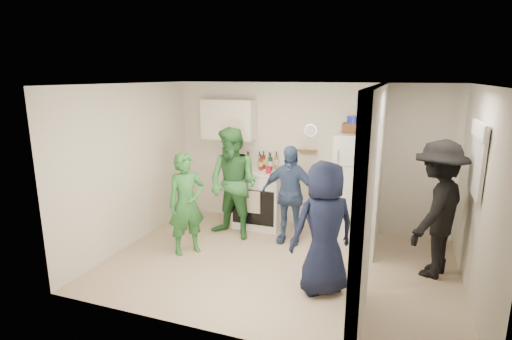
{
  "coord_description": "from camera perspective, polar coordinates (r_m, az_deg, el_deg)",
  "views": [
    {
      "loc": [
        1.48,
        -4.99,
        2.61
      ],
      "look_at": [
        -0.48,
        0.4,
        1.25
      ],
      "focal_mm": 28.0,
      "sensor_mm": 36.0,
      "label": 1
    }
  ],
  "objects": [
    {
      "name": "floor",
      "position": [
        5.82,
        3.17,
        -13.31
      ],
      "size": [
        4.8,
        4.8,
        0.0
      ],
      "primitive_type": "plane",
      "color": "tan",
      "rests_on": "ground"
    },
    {
      "name": "wall_back",
      "position": [
        6.99,
        7.35,
        2.01
      ],
      "size": [
        4.8,
        0.0,
        4.8
      ],
      "primitive_type": "plane",
      "rotation": [
        1.57,
        0.0,
        0.0
      ],
      "color": "silver",
      "rests_on": "floor"
    },
    {
      "name": "wall_front",
      "position": [
        3.86,
        -3.99,
        -7.37
      ],
      "size": [
        4.8,
        0.0,
        4.8
      ],
      "primitive_type": "plane",
      "rotation": [
        -1.57,
        0.0,
        0.0
      ],
      "color": "silver",
      "rests_on": "floor"
    },
    {
      "name": "wall_left",
      "position": [
        6.46,
        -17.49,
        0.57
      ],
      "size": [
        0.0,
        3.4,
        3.4
      ],
      "primitive_type": "plane",
      "rotation": [
        1.57,
        0.0,
        1.57
      ],
      "color": "silver",
      "rests_on": "floor"
    },
    {
      "name": "wall_right",
      "position": [
        5.26,
        29.33,
        -3.43
      ],
      "size": [
        0.0,
        3.4,
        3.4
      ],
      "primitive_type": "plane",
      "rotation": [
        1.57,
        0.0,
        -1.57
      ],
      "color": "silver",
      "rests_on": "floor"
    },
    {
      "name": "ceiling",
      "position": [
        5.21,
        3.53,
        12.1
      ],
      "size": [
        4.8,
        4.8,
        0.0
      ],
      "primitive_type": "plane",
      "rotation": [
        3.14,
        0.0,
        0.0
      ],
      "color": "white",
      "rests_on": "wall_back"
    },
    {
      "name": "partition_pier_back",
      "position": [
        6.25,
        16.9,
        0.18
      ],
      "size": [
        0.12,
        1.2,
        2.5
      ],
      "primitive_type": "cube",
      "color": "silver",
      "rests_on": "floor"
    },
    {
      "name": "partition_pier_front",
      "position": [
        4.13,
        15.06,
        -6.38
      ],
      "size": [
        0.12,
        1.2,
        2.5
      ],
      "primitive_type": "cube",
      "color": "silver",
      "rests_on": "floor"
    },
    {
      "name": "partition_header",
      "position": [
        5.01,
        16.96,
        9.21
      ],
      "size": [
        0.12,
        1.0,
        0.4
      ],
      "primitive_type": "cube",
      "color": "silver",
      "rests_on": "partition_pier_back"
    },
    {
      "name": "stove",
      "position": [
        7.06,
        0.56,
        -3.97
      ],
      "size": [
        0.85,
        0.71,
        1.02
      ],
      "primitive_type": "cube",
      "color": "white",
      "rests_on": "floor"
    },
    {
      "name": "upper_cabinet",
      "position": [
        7.16,
        -3.91,
        7.22
      ],
      "size": [
        0.95,
        0.34,
        0.7
      ],
      "primitive_type": "cube",
      "color": "silver",
      "rests_on": "wall_back"
    },
    {
      "name": "fridge",
      "position": [
        6.59,
        14.21,
        -2.4
      ],
      "size": [
        0.71,
        0.69,
        1.74
      ],
      "primitive_type": "cube",
      "color": "silver",
      "rests_on": "floor"
    },
    {
      "name": "wicker_basket",
      "position": [
        6.47,
        13.85,
        5.86
      ],
      "size": [
        0.35,
        0.25,
        0.15
      ],
      "primitive_type": "cube",
      "color": "brown",
      "rests_on": "fridge"
    },
    {
      "name": "blue_bowl",
      "position": [
        6.45,
        13.91,
        7.0
      ],
      "size": [
        0.24,
        0.24,
        0.11
      ],
      "primitive_type": "cylinder",
      "color": "#161E97",
      "rests_on": "wicker_basket"
    },
    {
      "name": "yellow_cup_stack_top",
      "position": [
        6.29,
        16.63,
        5.94
      ],
      "size": [
        0.09,
        0.09,
        0.25
      ],
      "primitive_type": "cylinder",
      "color": "yellow",
      "rests_on": "fridge"
    },
    {
      "name": "wall_clock",
      "position": [
        6.88,
        7.83,
        5.63
      ],
      "size": [
        0.22,
        0.02,
        0.22
      ],
      "primitive_type": "cylinder",
      "rotation": [
        1.57,
        0.0,
        0.0
      ],
      "color": "white",
      "rests_on": "wall_back"
    },
    {
      "name": "spice_shelf",
      "position": [
        6.92,
        7.28,
        2.75
      ],
      "size": [
        0.35,
        0.08,
        0.03
      ],
      "primitive_type": "cube",
      "color": "olive",
      "rests_on": "wall_back"
    },
    {
      "name": "nook_window",
      "position": [
        5.36,
        29.28,
        1.28
      ],
      "size": [
        0.03,
        0.7,
        0.8
      ],
      "primitive_type": "cube",
      "color": "black",
      "rests_on": "wall_right"
    },
    {
      "name": "nook_window_frame",
      "position": [
        5.35,
        29.12,
        1.3
      ],
      "size": [
        0.04,
        0.76,
        0.86
      ],
      "primitive_type": "cube",
      "color": "white",
      "rests_on": "wall_right"
    },
    {
      "name": "nook_valance",
      "position": [
        5.3,
        29.29,
        5.02
      ],
      "size": [
        0.04,
        0.82,
        0.18
      ],
      "primitive_type": "cube",
      "color": "white",
      "rests_on": "wall_right"
    },
    {
      "name": "yellow_cup_stack_stove",
      "position": [
        6.74,
        -1.01,
        0.75
      ],
      "size": [
        0.09,
        0.09,
        0.25
      ],
      "primitive_type": "cylinder",
      "color": "gold",
      "rests_on": "stove"
    },
    {
      "name": "red_cup",
      "position": [
        6.66,
        1.78,
        0.02
      ],
      "size": [
        0.09,
        0.09,
        0.12
      ],
      "primitive_type": "cylinder",
      "color": "#AE0B2B",
      "rests_on": "stove"
    },
    {
      "name": "person_green_left",
      "position": [
        6.0,
        -9.9,
        -4.79
      ],
      "size": [
        0.64,
        0.66,
        1.53
      ],
      "primitive_type": "imported",
      "rotation": [
        0.0,
        0.0,
        0.85
      ],
      "color": "#327B31",
      "rests_on": "floor"
    },
    {
      "name": "person_green_center",
      "position": [
        6.45,
        -3.27,
        -1.98
      ],
      "size": [
        1.02,
        0.87,
        1.82
      ],
      "primitive_type": "imported",
      "rotation": [
        0.0,
        0.0,
        -0.23
      ],
      "color": "#347637",
      "rests_on": "floor"
    },
    {
      "name": "person_denim",
      "position": [
        6.3,
        4.75,
        -3.53
      ],
      "size": [
        0.93,
        0.41,
        1.57
      ],
      "primitive_type": "imported",
      "rotation": [
        0.0,
        0.0,
        -0.03
      ],
      "color": "#334970",
      "rests_on": "floor"
    },
    {
      "name": "person_navy",
      "position": [
        4.91,
        9.69,
        -8.21
      ],
      "size": [
        0.96,
        0.91,
        1.65
      ],
      "primitive_type": "imported",
      "rotation": [
        0.0,
        0.0,
        -2.49
      ],
      "color": "black",
      "rests_on": "floor"
    },
    {
      "name": "person_nook",
      "position": [
        5.73,
        24.43,
        -5.12
      ],
      "size": [
        1.1,
        1.35,
        1.83
      ],
      "primitive_type": "imported",
      "rotation": [
        0.0,
        0.0,
        -1.99
      ],
      "color": "black",
      "rests_on": "floor"
    },
    {
      "name": "bottle_a",
      "position": [
        7.08,
        -1.17,
        1.53
      ],
      "size": [
        0.07,
        0.07,
        0.29
      ],
      "primitive_type": "cylinder",
      "color": "brown",
      "rests_on": "stove"
    },
    {
      "name": "bottle_b",
      "position": [
        6.89,
        -1.08,
        1.27
      ],
      "size": [
        0.06,
        0.06,
        0.31
      ],
      "primitive_type": "cylinder",
      "color": "#1D581F",
      "rests_on": "stove"
    },
    {
      "name": "bottle_c",
      "position": [
        7.05,
        0.48,
        1.48
      ],
      "size": [
        0.06,
        0.06,
        0.29
      ],
      "primitive_type": "cylinder",
      "color": "#9CA2A9",
      "rests_on": "stove"
    },
    {
      "name": "bottle_d",
      "position": [
        6.86,
        0.69,
        1.1
      ],
      "size": [
        0.07,
        0.07,
        0.28
      ],
      "primitive_type": "cylinder",
      "color": "maroon",
      "rests_on": "stove"
    },
    {
      "name": "bottle_e",
      "position": [
        7.01,
        1.91,
        1.42
      ],
      "size": [
        0.06,
        0.06,
        0.29
      ],
      "primitive_type": "cylinder",
      "color": "#A9B3BB",
      "rests_on": "stove"
    },
    {
      "name": "bottle_f",
      "position": [
        6.84,
        2.07,
        1.18
      ],
      "size": [
        0.08,
        0.08,
        0.31
      ],
      "primitive_type": "cylinder",
      "color": "#123323",
      "rests_on": "stove"
    },
    {
      "name": "bottle_g",
      "position": [
        6.94,
        2.92,
        1.39
      ],
      "size": [
        0.07,
        0.07,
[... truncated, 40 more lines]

